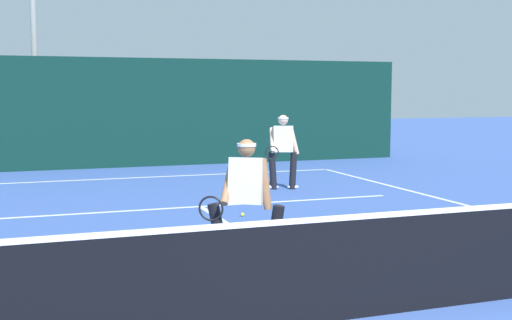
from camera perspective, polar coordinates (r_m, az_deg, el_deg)
name	(u,v)px	position (r m, az deg, el deg)	size (l,w,h in m)	color
ground_plane	(373,316)	(6.63, 10.03, -13.12)	(80.00, 80.00, 0.00)	#3B5AA7
court_line_baseline_far	(154,177)	(16.87, -8.79, -1.45)	(9.57, 0.10, 0.01)	white
court_line_service	(200,206)	(12.47, -4.82, -4.01)	(7.80, 0.10, 0.01)	white
court_line_centre	(259,244)	(9.43, 0.29, -7.24)	(0.10, 6.40, 0.01)	white
tennis_net	(374,263)	(6.48, 10.11, -8.78)	(10.50, 0.09, 1.12)	#1E4723
player_near	(246,198)	(7.97, -0.87, -3.32)	(1.11, 0.80, 1.59)	black
player_far	(283,148)	(14.52, 2.32, 1.01)	(0.95, 0.85, 1.64)	black
tennis_ball	(243,215)	(11.45, -1.16, -4.73)	(0.07, 0.07, 0.07)	#D1E033
back_fence_windscreen	(137,113)	(19.11, -10.24, 4.04)	(16.49, 0.12, 3.10)	#0B2F28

